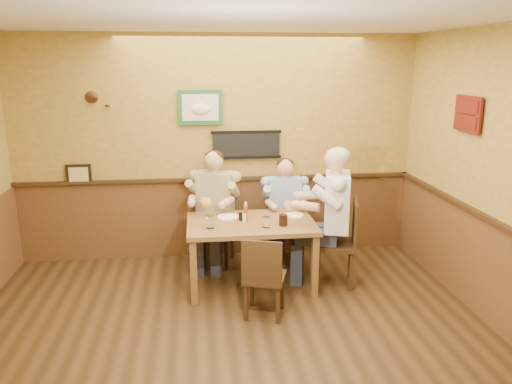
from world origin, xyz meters
TOP-DOWN VIEW (x-y plane):
  - room at (0.13, 0.17)m, footprint 5.02×5.03m
  - dining_table at (0.31, 1.50)m, footprint 1.40×0.90m
  - chair_back_left at (-0.05, 2.19)m, footprint 0.52×0.52m
  - chair_back_right at (0.81, 2.20)m, footprint 0.41×0.41m
  - chair_right_end at (1.26, 1.44)m, footprint 0.56×0.56m
  - chair_near_side at (0.37, 0.79)m, footprint 0.49×0.49m
  - diner_tan_shirt at (-0.05, 2.19)m, footprint 0.74×0.74m
  - diner_blue_polo at (0.81, 2.20)m, footprint 0.58×0.58m
  - diner_white_elder at (1.26, 1.44)m, footprint 0.80×0.80m
  - water_glass_left at (-0.14, 1.33)m, footprint 0.10×0.10m
  - water_glass_mid at (0.45, 1.29)m, footprint 0.09×0.09m
  - cola_tumbler at (0.64, 1.33)m, footprint 0.12×0.12m
  - hot_sauce_bottle at (0.26, 1.53)m, footprint 0.06×0.06m
  - salt_shaker at (0.24, 1.49)m, footprint 0.04×0.04m
  - pepper_shaker at (0.20, 1.55)m, footprint 0.05×0.05m
  - plate_far_left at (0.07, 1.68)m, footprint 0.26×0.26m
  - plate_far_right at (0.82, 1.66)m, footprint 0.25×0.25m

SIDE VIEW (x-z plane):
  - chair_back_right at x=0.81m, z-range 0.00..0.83m
  - chair_near_side at x=0.37m, z-range 0.00..0.84m
  - chair_back_left at x=-0.05m, z-range 0.00..0.90m
  - chair_right_end at x=1.26m, z-range 0.00..0.99m
  - diner_blue_polo at x=0.81m, z-range 0.00..1.18m
  - diner_tan_shirt at x=-0.05m, z-range 0.00..1.29m
  - dining_table at x=0.31m, z-range 0.28..1.03m
  - diner_white_elder at x=1.26m, z-range 0.00..1.41m
  - plate_far_right at x=0.82m, z-range 0.75..0.77m
  - plate_far_left at x=0.07m, z-range 0.75..0.77m
  - salt_shaker at x=0.24m, z-range 0.75..0.84m
  - pepper_shaker at x=0.20m, z-range 0.75..0.85m
  - water_glass_mid at x=0.45m, z-range 0.75..0.87m
  - cola_tumbler at x=0.64m, z-range 0.75..0.87m
  - water_glass_left at x=-0.14m, z-range 0.75..0.89m
  - hot_sauce_bottle at x=0.26m, z-range 0.75..0.95m
  - room at x=0.13m, z-range 0.28..3.09m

